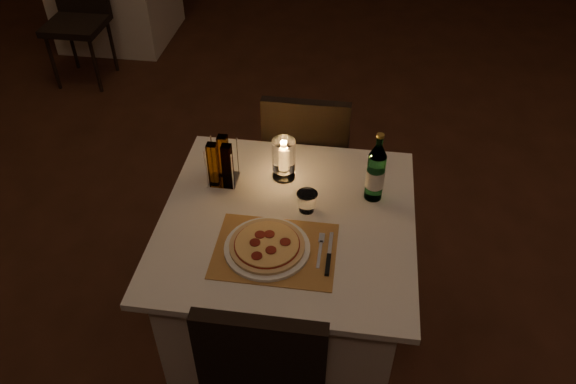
# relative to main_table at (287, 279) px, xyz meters

# --- Properties ---
(floor) EXTENTS (8.00, 10.00, 0.02)m
(floor) POSITION_rel_main_table_xyz_m (0.19, 0.25, -0.38)
(floor) COLOR #412115
(floor) RESTS_ON ground
(main_table) EXTENTS (1.00, 1.00, 0.74)m
(main_table) POSITION_rel_main_table_xyz_m (0.00, 0.00, 0.00)
(main_table) COLOR silver
(main_table) RESTS_ON ground
(chair_far) EXTENTS (0.42, 0.42, 0.90)m
(chair_far) POSITION_rel_main_table_xyz_m (-0.00, 0.71, 0.18)
(chair_far) COLOR black
(chair_far) RESTS_ON ground
(placemat) EXTENTS (0.45, 0.34, 0.00)m
(placemat) POSITION_rel_main_table_xyz_m (-0.02, -0.18, 0.37)
(placemat) COLOR #B57E3F
(placemat) RESTS_ON main_table
(plate) EXTENTS (0.32, 0.32, 0.01)m
(plate) POSITION_rel_main_table_xyz_m (-0.05, -0.18, 0.38)
(plate) COLOR white
(plate) RESTS_ON placemat
(pizza) EXTENTS (0.28, 0.28, 0.02)m
(pizza) POSITION_rel_main_table_xyz_m (-0.05, -0.18, 0.39)
(pizza) COLOR #D8B77F
(pizza) RESTS_ON plate
(fork) EXTENTS (0.02, 0.18, 0.00)m
(fork) POSITION_rel_main_table_xyz_m (0.14, -0.15, 0.37)
(fork) COLOR silver
(fork) RESTS_ON placemat
(knife) EXTENTS (0.02, 0.22, 0.01)m
(knife) POSITION_rel_main_table_xyz_m (0.18, -0.21, 0.37)
(knife) COLOR black
(knife) RESTS_ON placemat
(tumbler) EXTENTS (0.08, 0.08, 0.08)m
(tumbler) POSITION_rel_main_table_xyz_m (0.07, 0.06, 0.41)
(tumbler) COLOR white
(tumbler) RESTS_ON main_table
(water_bottle) EXTENTS (0.07, 0.07, 0.31)m
(water_bottle) POSITION_rel_main_table_xyz_m (0.33, 0.18, 0.49)
(water_bottle) COLOR #5DAC73
(water_bottle) RESTS_ON main_table
(hurricane_candle) EXTENTS (0.10, 0.10, 0.19)m
(hurricane_candle) POSITION_rel_main_table_xyz_m (-0.05, 0.25, 0.48)
(hurricane_candle) COLOR white
(hurricane_candle) RESTS_ON main_table
(cruet_caddy) EXTENTS (0.12, 0.12, 0.21)m
(cruet_caddy) POSITION_rel_main_table_xyz_m (-0.30, 0.19, 0.46)
(cruet_caddy) COLOR white
(cruet_caddy) RESTS_ON main_table
(neighbor_chair_la) EXTENTS (0.42, 0.42, 0.90)m
(neighbor_chair_la) POSITION_rel_main_table_xyz_m (-1.92, 2.26, 0.18)
(neighbor_chair_la) COLOR black
(neighbor_chair_la) RESTS_ON ground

